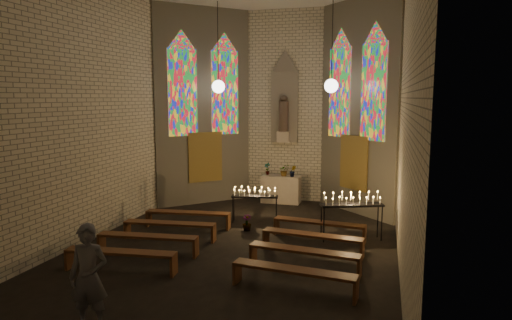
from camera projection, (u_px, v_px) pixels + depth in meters
The scene contains 18 objects.
floor at pixel (234, 250), 11.58m from camera, with size 12.00×12.00×0.00m, color black.
room at pixel (267, 101), 14.29m from camera, with size 8.22×12.43×7.00m.
altar at pixel (281, 189), 16.71m from camera, with size 1.40×0.60×1.00m, color beige.
flower_vase_left at pixel (267, 169), 16.85m from camera, with size 0.23×0.16×0.44m, color #4C723F.
flower_vase_center at pixel (284, 170), 16.55m from camera, with size 0.39×0.33×0.43m, color #4C723F.
flower_vase_right at pixel (293, 171), 16.40m from camera, with size 0.23×0.19×0.42m, color #4C723F.
aisle_flower_pot at pixel (247, 223), 13.21m from camera, with size 0.26×0.26×0.47m, color #4C723F.
votive_stand_left at pixel (255, 194), 14.01m from camera, with size 1.46×0.61×1.04m.
votive_stand_right at pixel (352, 202), 12.25m from camera, with size 1.72×0.96×1.24m.
pew_left_0 at pixel (188, 215), 13.51m from camera, with size 2.54×0.62×0.48m.
pew_right_0 at pixel (319, 224), 12.46m from camera, with size 2.54×0.62×0.48m.
pew_left_1 at pixel (170, 225), 12.36m from camera, with size 2.54×0.62×0.48m.
pew_right_1 at pixel (312, 237), 11.31m from camera, with size 2.54×0.62×0.48m.
pew_left_2 at pixel (148, 239), 11.22m from camera, with size 2.54×0.62×0.48m.
pew_right_2 at pixel (304, 253), 10.17m from camera, with size 2.54×0.62×0.48m.
pew_left_3 at pixel (121, 255), 10.07m from camera, with size 2.54×0.62×0.48m.
pew_right_3 at pixel (294, 273), 9.03m from camera, with size 2.54×0.62×0.48m.
visitor at pixel (89, 277), 7.52m from camera, with size 0.65×0.43×1.80m, color #52525C.
Camera 1 is at (3.58, -10.59, 3.84)m, focal length 32.00 mm.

